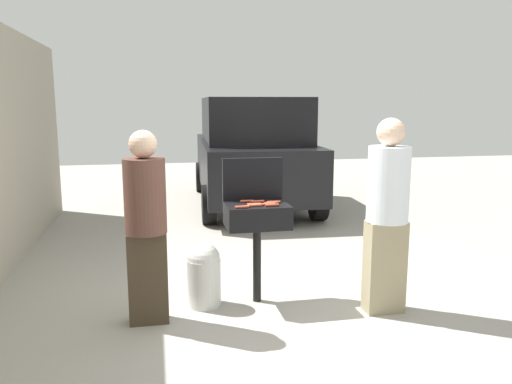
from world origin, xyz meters
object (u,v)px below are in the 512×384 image
(person_right, at_px, (387,209))
(parked_minivan, at_px, (252,151))
(hot_dog_4, at_px, (255,205))
(hot_dog_8, at_px, (272,205))
(hot_dog_2, at_px, (254,204))
(propane_tank, at_px, (204,273))
(hot_dog_7, at_px, (268,204))
(hot_dog_0, at_px, (271,203))
(hot_dog_3, at_px, (247,201))
(hot_dog_1, at_px, (242,207))
(hot_dog_6, at_px, (274,202))
(hot_dog_5, at_px, (258,201))
(person_left, at_px, (146,221))
(bbq_grill, at_px, (257,219))

(person_right, relative_size, parked_minivan, 0.40)
(hot_dog_4, distance_m, hot_dog_8, 0.16)
(hot_dog_2, xyz_separation_m, propane_tank, (-0.47, 0.05, -0.66))
(hot_dog_7, bearing_deg, hot_dog_0, 51.17)
(hot_dog_3, xyz_separation_m, hot_dog_8, (0.19, -0.23, 0.00))
(hot_dog_1, bearing_deg, hot_dog_6, 25.86)
(hot_dog_1, bearing_deg, hot_dog_0, 22.37)
(hot_dog_7, distance_m, person_right, 1.09)
(hot_dog_8, bearing_deg, person_right, -18.70)
(hot_dog_4, relative_size, hot_dog_6, 1.00)
(hot_dog_6, bearing_deg, hot_dog_8, -109.50)
(hot_dog_5, bearing_deg, person_left, -161.59)
(hot_dog_6, height_order, propane_tank, hot_dog_6)
(person_left, xyz_separation_m, person_right, (2.14, -0.19, 0.05))
(hot_dog_0, height_order, propane_tank, hot_dog_0)
(hot_dog_3, distance_m, propane_tank, 0.80)
(hot_dog_5, bearing_deg, hot_dog_6, -24.80)
(hot_dog_3, relative_size, hot_dog_7, 1.00)
(hot_dog_8, bearing_deg, parked_minivan, 81.25)
(hot_dog_7, relative_size, person_left, 0.08)
(hot_dog_1, xyz_separation_m, hot_dog_5, (0.19, 0.23, 0.00))
(hot_dog_5, bearing_deg, hot_dog_2, -115.42)
(hot_dog_3, distance_m, hot_dog_8, 0.30)
(hot_dog_1, xyz_separation_m, propane_tank, (-0.35, 0.15, -0.66))
(hot_dog_0, xyz_separation_m, parked_minivan, (0.73, 4.75, 0.04))
(bbq_grill, relative_size, hot_dog_3, 7.48)
(hot_dog_4, relative_size, hot_dog_5, 1.00)
(bbq_grill, height_order, hot_dog_7, hot_dog_7)
(hot_dog_2, relative_size, hot_dog_5, 1.00)
(hot_dog_2, distance_m, hot_dog_3, 0.17)
(hot_dog_1, height_order, hot_dog_2, same)
(hot_dog_2, distance_m, hot_dog_4, 0.05)
(hot_dog_0, xyz_separation_m, hot_dog_3, (-0.21, 0.13, 0.00))
(bbq_grill, bearing_deg, parked_minivan, 79.66)
(hot_dog_5, relative_size, propane_tank, 0.21)
(hot_dog_3, distance_m, hot_dog_6, 0.26)
(hot_dog_1, relative_size, hot_dog_7, 1.00)
(hot_dog_4, distance_m, hot_dog_6, 0.24)
(bbq_grill, height_order, hot_dog_8, hot_dog_8)
(hot_dog_2, bearing_deg, hot_dog_3, 102.36)
(hot_dog_8, height_order, person_left, person_left)
(person_left, bearing_deg, bbq_grill, 18.14)
(hot_dog_0, xyz_separation_m, person_left, (-1.16, -0.25, -0.06))
(hot_dog_8, bearing_deg, hot_dog_3, 129.99)
(bbq_grill, distance_m, hot_dog_5, 0.18)
(hot_dog_7, xyz_separation_m, hot_dog_8, (0.02, -0.05, 0.00))
(hot_dog_6, height_order, parked_minivan, parked_minivan)
(hot_dog_2, height_order, person_left, person_left)
(bbq_grill, distance_m, hot_dog_8, 0.24)
(bbq_grill, distance_m, hot_dog_3, 0.20)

